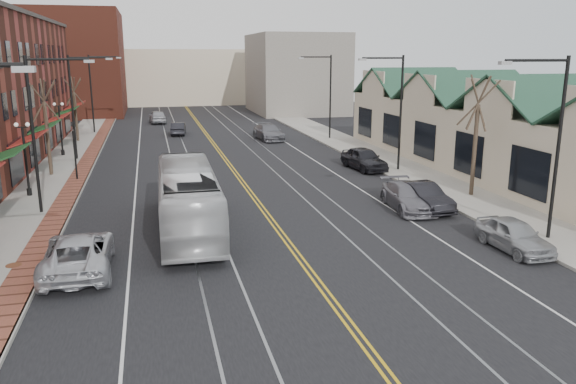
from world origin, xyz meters
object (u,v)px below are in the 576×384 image
parked_car_a (514,235)px  parked_car_b (423,196)px  parked_car_c (408,197)px  parked_car_d (364,159)px  parked_suv (78,253)px  transit_bus (188,199)px

parked_car_a → parked_car_b: size_ratio=0.92×
parked_car_c → parked_car_d: (1.66, 10.76, 0.10)m
parked_suv → parked_car_d: (17.95, 16.02, 0.05)m
parked_car_c → transit_bus: bearing=-170.2°
parked_car_b → transit_bus: bearing=179.6°
parked_car_a → parked_car_d: 17.89m
parked_suv → parked_car_d: 24.06m
transit_bus → parked_car_c: bearing=-174.2°
parked_suv → parked_car_b: 17.80m
transit_bus → parked_car_a: (13.30, -6.17, -0.86)m
parked_car_b → parked_car_c: parked_car_b is taller
parked_suv → parked_car_b: bearing=-164.5°
parked_car_a → parked_car_b: parked_car_b is taller
parked_suv → parked_car_a: 17.90m
parked_car_d → transit_bus: bearing=-145.2°
parked_suv → parked_car_d: parked_car_d is taller
transit_bus → parked_car_b: transit_bus is taller
parked_car_a → parked_car_c: 7.28m
parked_car_a → transit_bus: bearing=154.2°
parked_car_d → parked_car_a: bearing=-96.7°
parked_car_b → parked_car_c: (-0.77, 0.19, -0.02)m
parked_car_a → parked_car_d: (0.15, 17.89, 0.12)m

